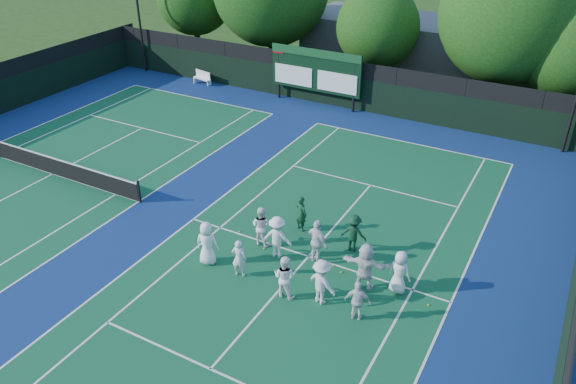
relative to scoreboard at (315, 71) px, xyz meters
The scene contains 30 objects.
ground 17.23m from the scoreboard, 65.78° to the right, with size 120.00×120.00×0.00m, color #1F3D10.
court_apron 14.78m from the scoreboard, 86.03° to the right, with size 34.00×32.00×0.01m, color navy.
near_court 16.33m from the scoreboard, 64.32° to the right, with size 11.05×23.85×0.01m.
left_court 16.32m from the scoreboard, 115.60° to the right, with size 11.05×23.85×0.01m.
back_fence 1.38m from the scoreboard, 22.25° to the left, with size 34.00×0.08×3.00m.
divider_fence_right 21.68m from the scoreboard, 42.33° to the right, with size 0.08×32.00×3.00m.
scoreboard is the anchor object (origin of this frame).
clubhouse 9.80m from the scoreboard, 59.22° to the left, with size 18.00×6.00×4.00m, color #56565B.
tennis_net 16.26m from the scoreboard, 115.60° to the right, with size 11.30×0.10×1.10m.
bench 8.71m from the scoreboard, behind, with size 1.49×0.70×0.91m.
tree_c 5.13m from the scoreboard, 57.56° to the left, with size 5.25×5.25×6.95m.
tree_d 11.57m from the scoreboard, 21.22° to the left, with size 7.92×7.92×9.87m.
tree_e 14.48m from the scoreboard, 16.21° to the left, with size 6.03×6.03×7.64m.
tennis_ball_0 16.05m from the scoreboard, 70.61° to the right, with size 0.07×0.07×0.07m, color yellow.
tennis_ball_1 17.30m from the scoreboard, 60.23° to the right, with size 0.07×0.07×0.07m, color yellow.
tennis_ball_2 19.33m from the scoreboard, 51.87° to the right, with size 0.07×0.07×0.07m, color yellow.
tennis_ball_3 15.12m from the scoreboard, 75.40° to the right, with size 0.07×0.07×0.07m, color yellow.
tennis_ball_5 16.90m from the scoreboard, 61.10° to the right, with size 0.07×0.07×0.07m, color yellow.
player_front_0 17.22m from the scoreboard, 76.96° to the right, with size 0.86×0.56×1.75m, color white.
player_front_1 17.69m from the scoreboard, 72.39° to the right, with size 0.56×0.36×1.52m, color silver.
player_front_2 18.55m from the scoreboard, 66.74° to the right, with size 0.79×0.62×1.63m, color white.
player_front_3 18.81m from the scoreboard, 62.84° to the right, with size 1.10×0.63×1.71m, color silver.
player_front_4 19.64m from the scoreboard, 59.45° to the right, with size 0.87×0.36×1.49m, color silver.
player_back_0 15.59m from the scoreboard, 71.24° to the right, with size 0.81×0.63×1.67m, color white.
player_back_1 16.29m from the scoreboard, 68.55° to the right, with size 1.12×0.64×1.73m, color white.
player_back_2 16.56m from the scoreboard, 63.24° to the right, with size 1.08×0.45×1.84m, color white.
player_back_3 18.07m from the scoreboard, 57.98° to the right, with size 1.71×0.54×1.84m, color silver.
player_back_4 18.36m from the scoreboard, 54.36° to the right, with size 0.81×0.52×1.65m, color white.
coach_left 14.40m from the scoreboard, 65.74° to the right, with size 0.57×0.37×1.56m, color #0F3A21.
coach_right 15.80m from the scoreboard, 58.13° to the right, with size 1.02×0.58×1.57m, color #0E331B.
Camera 1 is at (7.72, -14.63, 12.84)m, focal length 35.00 mm.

